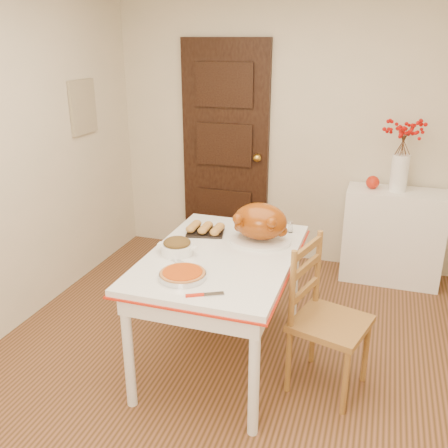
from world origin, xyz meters
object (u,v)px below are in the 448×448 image
(chair_oak, at_px, (331,320))
(pumpkin_pie, at_px, (183,274))
(sideboard, at_px, (392,236))
(kitchen_table, at_px, (222,309))
(turkey_platter, at_px, (260,223))

(chair_oak, height_order, pumpkin_pie, chair_oak)
(sideboard, bearing_deg, kitchen_table, -123.19)
(sideboard, distance_m, turkey_platter, 1.69)
(sideboard, bearing_deg, pumpkin_pie, -120.01)
(sideboard, relative_size, chair_oak, 0.88)
(chair_oak, relative_size, turkey_platter, 2.29)
(chair_oak, bearing_deg, pumpkin_pie, 128.47)
(chair_oak, xyz_separation_m, pumpkin_pie, (-0.81, -0.34, 0.34))
(sideboard, relative_size, kitchen_table, 0.63)
(turkey_platter, distance_m, pumpkin_pie, 0.71)
(turkey_platter, height_order, pumpkin_pie, turkey_platter)
(chair_oak, xyz_separation_m, turkey_platter, (-0.52, 0.31, 0.45))
(sideboard, height_order, pumpkin_pie, pumpkin_pie)
(chair_oak, distance_m, pumpkin_pie, 0.94)
(kitchen_table, relative_size, chair_oak, 1.39)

